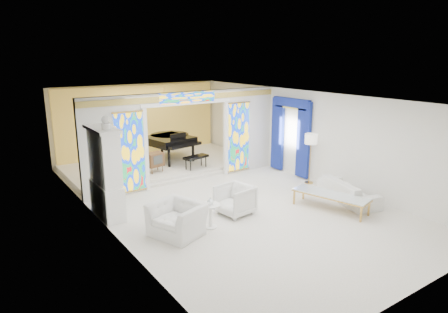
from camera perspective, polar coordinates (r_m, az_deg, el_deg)
floor at (r=11.97m, az=-0.40°, el=-5.94°), size 12.00×12.00×0.00m
ceiling at (r=11.28m, az=-0.43°, el=8.50°), size 7.00×12.00×0.02m
wall_back at (r=16.75m, az=-12.04°, el=4.96°), size 7.00×0.02×3.00m
wall_front at (r=7.58m, az=26.18°, el=-7.74°), size 7.00×0.02×3.00m
wall_left at (r=10.06m, az=-17.17°, el=-1.60°), size 0.02×12.00×3.00m
wall_right at (r=13.75m, az=11.77°, el=2.95°), size 0.02×12.00×3.00m
partition_wall at (r=13.16m, az=-5.30°, el=3.37°), size 7.00×0.22×3.00m
stained_glass_left at (r=12.30m, az=-13.29°, el=0.57°), size 0.90×0.04×2.40m
stained_glass_right at (r=14.22m, az=2.10°, el=2.81°), size 0.90×0.04×2.40m
stained_glass_transom at (r=12.90m, az=-5.19°, el=8.39°), size 2.00×0.04×0.34m
alcove_platform at (r=15.34m, az=-9.02°, el=-1.15°), size 6.80×3.80×0.18m
gold_curtain_back at (r=16.64m, az=-11.88°, el=4.91°), size 6.70×0.10×2.90m
chandelier at (r=14.88m, az=-8.52°, el=8.05°), size 0.48×0.48×0.30m
blue_drapes at (r=14.15m, az=9.47°, el=3.70°), size 0.14×1.85×2.65m
china_cabinet at (r=10.78m, az=-16.58°, el=-2.33°), size 0.56×1.46×2.72m
armchair_left at (r=9.59m, az=-6.64°, el=-8.88°), size 1.40×1.48×0.77m
armchair_right at (r=10.69m, az=1.56°, el=-6.21°), size 0.99×0.97×0.80m
sofa at (r=12.22m, az=17.36°, el=-4.67°), size 1.35×2.23×0.61m
side_table at (r=9.89m, az=-1.96°, el=-7.97°), size 0.56×0.56×0.61m
vase at (r=9.78m, az=-1.98°, el=-6.37°), size 0.21×0.21×0.17m
coffee_table at (r=11.33m, az=14.99°, el=-5.35°), size 1.17×2.18×0.47m
floor_lamp at (r=13.23m, az=12.32°, el=2.14°), size 0.54×0.54×1.67m
grand_piano at (r=15.54m, az=-7.66°, el=2.38°), size 1.99×3.07×1.14m
tv_console at (r=14.00m, az=-9.90°, el=-0.45°), size 0.66×0.51×0.68m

